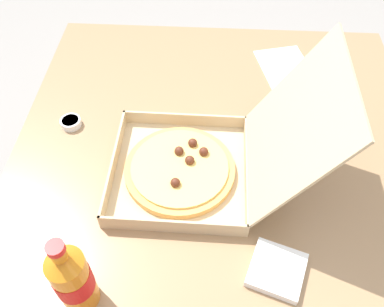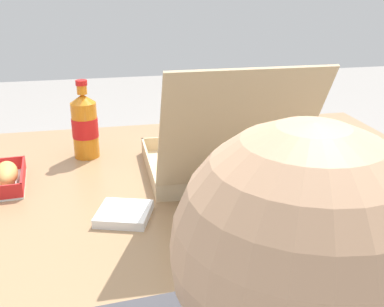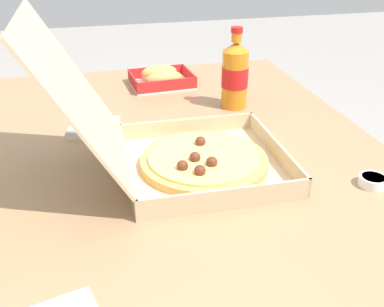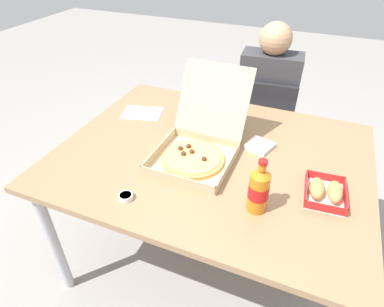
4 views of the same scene
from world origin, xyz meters
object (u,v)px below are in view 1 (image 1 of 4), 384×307
Objects in this scene: pizza_box_open at (200,162)px; paper_menu at (286,69)px; dipping_sauce_cup at (71,122)px; cola_bottle at (72,279)px; napkin_pile at (277,270)px.

pizza_box_open is 0.50m from paper_menu.
paper_menu is at bearing 114.32° from dipping_sauce_cup.
cola_bottle reaches higher than napkin_pile.
pizza_box_open is at bearing 67.50° from dipping_sauce_cup.
dipping_sauce_cup is at bearing -80.67° from paper_menu.
pizza_box_open is 2.40× the size of paper_menu.
napkin_pile is (-0.08, 0.40, -0.08)m from cola_bottle.
cola_bottle is at bearing -34.46° from pizza_box_open.
pizza_box_open reaches higher than napkin_pile.
pizza_box_open is at bearing 145.54° from cola_bottle.
napkin_pile is at bearing 53.46° from dipping_sauce_cup.
pizza_box_open is at bearing -144.86° from napkin_pile.
dipping_sauce_cup is (-0.47, -0.14, -0.08)m from cola_bottle.
napkin_pile is 0.67m from dipping_sauce_cup.
cola_bottle is 4.00× the size of dipping_sauce_cup.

